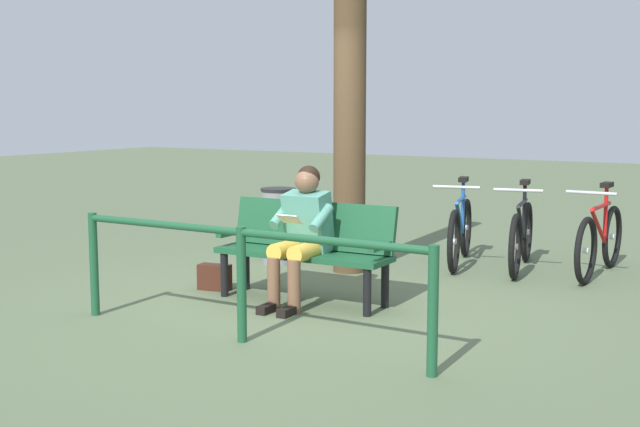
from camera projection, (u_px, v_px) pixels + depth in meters
ground_plane at (300, 306)px, 7.15m from camera, size 40.00×40.00×0.00m
bench at (307, 244)px, 7.31m from camera, size 1.61×0.51×0.87m
person_reading at (302, 229)px, 7.13m from camera, size 0.50×0.77×1.20m
handbag at (215, 277)px, 7.77m from camera, size 0.32×0.19×0.24m
tree_trunk at (350, 94)px, 8.41m from camera, size 0.33×0.33×3.66m
litter_bin at (278, 226)px, 9.06m from camera, size 0.38×0.38×0.82m
bicycle_orange at (600, 240)px, 8.40m from camera, size 0.48×1.68×0.94m
bicycle_green at (521, 236)px, 8.68m from camera, size 0.50×1.66×0.94m
bicycle_purple at (460, 231)px, 9.00m from camera, size 0.57×1.64×0.94m
railing_fence at (241, 262)px, 5.99m from camera, size 3.07×0.09×0.85m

